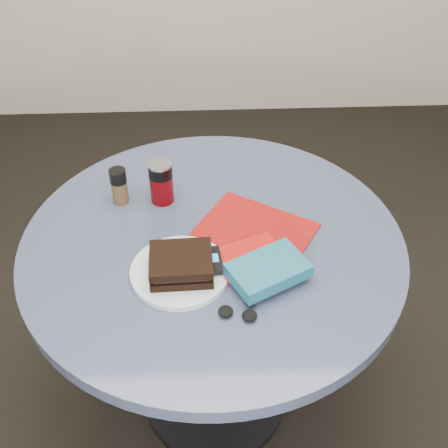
{
  "coord_description": "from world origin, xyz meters",
  "views": [
    {
      "loc": [
        -0.02,
        -1.08,
        1.74
      ],
      "look_at": [
        0.03,
        0.0,
        0.8
      ],
      "focal_mm": 45.0,
      "sensor_mm": 36.0,
      "label": 1
    }
  ],
  "objects_px": {
    "table": "(213,282)",
    "headphones": "(238,314)",
    "plate": "(180,272)",
    "soda_can": "(161,182)",
    "novel": "(268,270)",
    "pepper_grinder": "(119,186)",
    "red_book": "(248,257)",
    "magazine": "(255,230)",
    "mp3_player": "(211,261)",
    "sandwich": "(181,264)"
  },
  "relations": [
    {
      "from": "table",
      "to": "mp3_player",
      "type": "bearing_deg",
      "value": -92.95
    },
    {
      "from": "novel",
      "to": "mp3_player",
      "type": "bearing_deg",
      "value": 131.88
    },
    {
      "from": "table",
      "to": "novel",
      "type": "height_order",
      "value": "novel"
    },
    {
      "from": "plate",
      "to": "novel",
      "type": "relative_size",
      "value": 1.34
    },
    {
      "from": "table",
      "to": "pepper_grinder",
      "type": "distance_m",
      "value": 0.37
    },
    {
      "from": "novel",
      "to": "headphones",
      "type": "xyz_separation_m",
      "value": [
        -0.08,
        -0.11,
        -0.03
      ]
    },
    {
      "from": "red_book",
      "to": "headphones",
      "type": "height_order",
      "value": "same"
    },
    {
      "from": "plate",
      "to": "soda_can",
      "type": "relative_size",
      "value": 1.94
    },
    {
      "from": "soda_can",
      "to": "pepper_grinder",
      "type": "relative_size",
      "value": 1.17
    },
    {
      "from": "soda_can",
      "to": "magazine",
      "type": "bearing_deg",
      "value": -29.9
    },
    {
      "from": "sandwich",
      "to": "pepper_grinder",
      "type": "xyz_separation_m",
      "value": [
        -0.17,
        0.3,
        0.01
      ]
    },
    {
      "from": "table",
      "to": "red_book",
      "type": "xyz_separation_m",
      "value": [
        0.09,
        -0.08,
        0.18
      ]
    },
    {
      "from": "soda_can",
      "to": "magazine",
      "type": "relative_size",
      "value": 0.43
    },
    {
      "from": "plate",
      "to": "mp3_player",
      "type": "height_order",
      "value": "mp3_player"
    },
    {
      "from": "soda_can",
      "to": "headphones",
      "type": "height_order",
      "value": "soda_can"
    },
    {
      "from": "red_book",
      "to": "soda_can",
      "type": "bearing_deg",
      "value": 109.37
    },
    {
      "from": "novel",
      "to": "mp3_player",
      "type": "distance_m",
      "value": 0.14
    },
    {
      "from": "pepper_grinder",
      "to": "novel",
      "type": "height_order",
      "value": "pepper_grinder"
    },
    {
      "from": "headphones",
      "to": "red_book",
      "type": "bearing_deg",
      "value": 77.87
    },
    {
      "from": "novel",
      "to": "red_book",
      "type": "bearing_deg",
      "value": 91.3
    },
    {
      "from": "soda_can",
      "to": "magazine",
      "type": "xyz_separation_m",
      "value": [
        0.25,
        -0.14,
        -0.06
      ]
    },
    {
      "from": "sandwich",
      "to": "headphones",
      "type": "xyz_separation_m",
      "value": [
        0.13,
        -0.13,
        -0.03
      ]
    },
    {
      "from": "sandwich",
      "to": "magazine",
      "type": "bearing_deg",
      "value": 39.39
    },
    {
      "from": "novel",
      "to": "headphones",
      "type": "height_order",
      "value": "novel"
    },
    {
      "from": "plate",
      "to": "red_book",
      "type": "height_order",
      "value": "red_book"
    },
    {
      "from": "pepper_grinder",
      "to": "headphones",
      "type": "bearing_deg",
      "value": -54.99
    },
    {
      "from": "red_book",
      "to": "table",
      "type": "bearing_deg",
      "value": 113.97
    },
    {
      "from": "red_book",
      "to": "mp3_player",
      "type": "distance_m",
      "value": 0.1
    },
    {
      "from": "soda_can",
      "to": "novel",
      "type": "bearing_deg",
      "value": -50.99
    },
    {
      "from": "table",
      "to": "sandwich",
      "type": "xyz_separation_m",
      "value": [
        -0.08,
        -0.13,
        0.21
      ]
    },
    {
      "from": "table",
      "to": "novel",
      "type": "distance_m",
      "value": 0.28
    },
    {
      "from": "headphones",
      "to": "sandwich",
      "type": "bearing_deg",
      "value": 134.23
    },
    {
      "from": "table",
      "to": "mp3_player",
      "type": "relative_size",
      "value": 10.78
    },
    {
      "from": "novel",
      "to": "sandwich",
      "type": "bearing_deg",
      "value": 145.31
    },
    {
      "from": "table",
      "to": "sandwich",
      "type": "distance_m",
      "value": 0.26
    },
    {
      "from": "plate",
      "to": "table",
      "type": "bearing_deg",
      "value": 56.31
    },
    {
      "from": "table",
      "to": "headphones",
      "type": "bearing_deg",
      "value": -79.39
    },
    {
      "from": "plate",
      "to": "headphones",
      "type": "xyz_separation_m",
      "value": [
        0.13,
        -0.14,
        0.0
      ]
    },
    {
      "from": "pepper_grinder",
      "to": "mp3_player",
      "type": "distance_m",
      "value": 0.37
    },
    {
      "from": "sandwich",
      "to": "headphones",
      "type": "relative_size",
      "value": 1.59
    },
    {
      "from": "table",
      "to": "pepper_grinder",
      "type": "xyz_separation_m",
      "value": [
        -0.25,
        0.17,
        0.22
      ]
    },
    {
      "from": "table",
      "to": "magazine",
      "type": "height_order",
      "value": "magazine"
    },
    {
      "from": "plate",
      "to": "headphones",
      "type": "distance_m",
      "value": 0.19
    },
    {
      "from": "mp3_player",
      "to": "table",
      "type": "bearing_deg",
      "value": 87.05
    },
    {
      "from": "pepper_grinder",
      "to": "novel",
      "type": "distance_m",
      "value": 0.5
    },
    {
      "from": "sandwich",
      "to": "red_book",
      "type": "height_order",
      "value": "sandwich"
    },
    {
      "from": "plate",
      "to": "headphones",
      "type": "bearing_deg",
      "value": -46.71
    },
    {
      "from": "red_book",
      "to": "sandwich",
      "type": "bearing_deg",
      "value": 174.03
    },
    {
      "from": "plate",
      "to": "novel",
      "type": "xyz_separation_m",
      "value": [
        0.21,
        -0.03,
        0.03
      ]
    },
    {
      "from": "headphones",
      "to": "mp3_player",
      "type": "bearing_deg",
      "value": 109.43
    }
  ]
}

